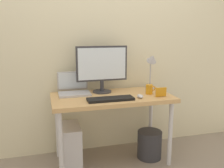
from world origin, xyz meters
TOP-DOWN VIEW (x-y plane):
  - ground_plane at (0.00, 0.00)m, footprint 6.00×6.00m
  - back_wall at (0.00, 0.36)m, footprint 4.40×0.04m
  - desk at (0.00, 0.00)m, footprint 1.20×0.60m
  - monitor at (-0.06, 0.17)m, footprint 0.54×0.20m
  - laptop at (-0.36, 0.19)m, footprint 0.32×0.28m
  - desk_lamp at (0.50, 0.17)m, footprint 0.11×0.16m
  - keyboard at (-0.06, -0.16)m, footprint 0.44×0.14m
  - mouse at (0.24, -0.16)m, footprint 0.06×0.09m
  - coffee_mug at (0.39, -0.03)m, footprint 0.11×0.07m
  - photo_frame at (0.46, -0.17)m, footprint 0.11×0.02m
  - computer_tower at (-0.42, 0.04)m, footprint 0.18×0.36m
  - wastebasket at (0.41, -0.04)m, footprint 0.26×0.26m

SIDE VIEW (x-z plane):
  - ground_plane at x=0.00m, z-range 0.00..0.00m
  - wastebasket at x=0.41m, z-range 0.00..0.30m
  - computer_tower at x=-0.42m, z-range 0.00..0.42m
  - desk at x=0.00m, z-range 0.28..1.00m
  - keyboard at x=-0.06m, z-range 0.71..0.74m
  - mouse at x=0.24m, z-range 0.71..0.75m
  - photo_frame at x=0.46m, z-range 0.72..0.81m
  - coffee_mug at x=0.39m, z-range 0.71..0.81m
  - laptop at x=-0.36m, z-range 0.66..0.88m
  - monitor at x=-0.06m, z-range 0.75..1.23m
  - desk_lamp at x=0.50m, z-range 0.80..1.21m
  - back_wall at x=0.00m, z-range 0.00..2.60m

